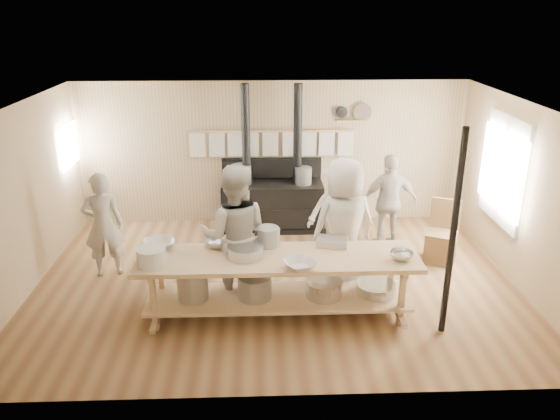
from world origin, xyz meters
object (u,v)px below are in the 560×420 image
at_px(stove, 272,200).
at_px(roasting_pan, 332,242).
at_px(cook_left, 235,235).
at_px(chair, 441,244).
at_px(cook_by_window, 340,208).
at_px(cook_far_left, 103,225).
at_px(cook_center, 344,227).
at_px(prep_table, 277,279).
at_px(cook_right, 389,202).

bearing_deg(stove, roasting_pan, -74.55).
height_order(cook_left, chair, cook_left).
height_order(stove, roasting_pan, stove).
bearing_deg(stove, cook_by_window, -49.03).
height_order(cook_far_left, cook_center, cook_center).
xyz_separation_m(cook_far_left, cook_by_window, (3.58, 0.54, 0.00)).
xyz_separation_m(prep_table, cook_by_window, (1.06, 1.80, 0.29)).
bearing_deg(cook_far_left, cook_right, 178.31).
bearing_deg(cook_right, stove, -29.20).
distance_m(prep_table, chair, 3.06).
bearing_deg(cook_far_left, chair, 170.34).
xyz_separation_m(cook_by_window, chair, (1.59, -0.28, -0.51)).
height_order(cook_left, cook_right, cook_left).
bearing_deg(cook_left, stove, -99.38).
xyz_separation_m(cook_right, roasting_pan, (-1.17, -1.78, 0.10)).
xyz_separation_m(cook_center, chair, (1.71, 0.87, -0.68)).
distance_m(prep_table, cook_right, 2.86).
xyz_separation_m(prep_table, roasting_pan, (0.75, 0.33, 0.38)).
height_order(stove, cook_far_left, stove).
xyz_separation_m(prep_table, cook_left, (-0.55, 0.41, 0.45)).
distance_m(cook_far_left, cook_center, 3.52).
xyz_separation_m(stove, cook_right, (1.92, -0.91, 0.28)).
height_order(cook_center, cook_right, cook_center).
distance_m(chair, roasting_pan, 2.32).
relative_size(cook_left, roasting_pan, 4.75).
distance_m(stove, cook_center, 2.59).
height_order(cook_center, cook_by_window, cook_center).
height_order(cook_right, chair, cook_right).
relative_size(cook_center, cook_right, 1.22).
distance_m(prep_table, cook_center, 1.23).
distance_m(stove, chair, 3.05).
height_order(cook_far_left, cook_right, cook_far_left).
distance_m(cook_by_window, chair, 1.69).
bearing_deg(stove, cook_left, -102.05).
distance_m(cook_right, roasting_pan, 2.13).
distance_m(stove, roasting_pan, 2.81).
relative_size(cook_left, chair, 1.97).
relative_size(prep_table, cook_far_left, 2.24).
xyz_separation_m(stove, prep_table, (-0.00, -3.02, -0.00)).
bearing_deg(cook_right, roasting_pan, 52.79).
height_order(cook_left, roasting_pan, cook_left).
bearing_deg(stove, chair, -29.56).
bearing_deg(roasting_pan, cook_far_left, 164.15).
relative_size(cook_right, cook_by_window, 0.99).
distance_m(stove, prep_table, 3.02).
distance_m(stove, cook_right, 2.14).
bearing_deg(cook_by_window, chair, -12.05).
distance_m(cook_far_left, cook_right, 4.52).
distance_m(cook_right, chair, 1.07).
xyz_separation_m(cook_left, cook_by_window, (1.61, 1.39, -0.17)).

